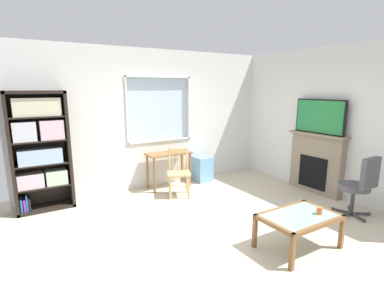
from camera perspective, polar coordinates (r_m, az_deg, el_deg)
name	(u,v)px	position (r m, az deg, el deg)	size (l,w,h in m)	color
ground	(217,226)	(4.70, 4.71, -13.44)	(6.27, 5.60, 0.02)	beige
wall_back_with_window	(151,121)	(6.26, -7.79, 6.11)	(5.27, 0.15, 2.78)	silver
wall_right	(335,123)	(6.27, 25.36, 5.25)	(0.12, 4.80, 2.78)	silver
bookshelf	(39,147)	(5.56, -26.80, 1.06)	(0.90, 0.38, 1.98)	black
desk_under_window	(169,159)	(6.17, -4.42, -1.05)	(0.90, 0.43, 0.74)	brown
wooden_chair	(179,172)	(5.74, -2.53, -3.52)	(0.55, 0.54, 0.90)	tan
plastic_drawer_unit	(202,169)	(6.71, 1.89, -2.86)	(0.35, 0.40, 0.55)	#72ADDB
fireplace	(316,163)	(6.39, 22.36, -1.67)	(0.26, 1.19, 1.17)	gray
tv	(320,117)	(6.23, 22.94, 6.42)	(0.06, 1.04, 0.65)	black
office_chair	(360,184)	(5.44, 29.07, -5.01)	(0.56, 0.58, 1.00)	#4C4C51
coffee_table	(299,220)	(4.16, 19.53, -11.67)	(0.98, 0.65, 0.45)	#8C9E99
sippy_cup	(319,211)	(4.24, 22.88, -9.89)	(0.07, 0.07, 0.09)	orange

